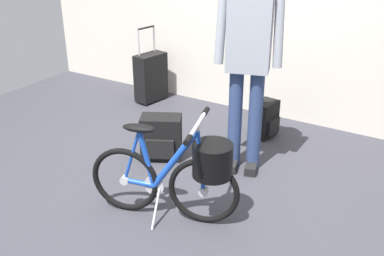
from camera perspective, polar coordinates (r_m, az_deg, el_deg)
ground_plane at (r=3.19m, az=-2.47°, el=-11.01°), size 6.08×6.08×0.00m
folding_bike_foreground at (r=2.97m, az=-1.31°, el=-5.58°), size 1.01×0.52×0.74m
visitor_near_wall at (r=3.43m, az=7.15°, el=9.65°), size 0.51×0.34×1.70m
rolling_suitcase at (r=5.06m, az=-5.21°, el=6.44°), size 0.24×0.38×0.83m
backpack_on_floor at (r=4.28m, az=9.19°, el=1.10°), size 0.23×0.27×0.34m
handbag_on_floor at (r=3.84m, az=-3.89°, el=-1.23°), size 0.39×0.34×0.38m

